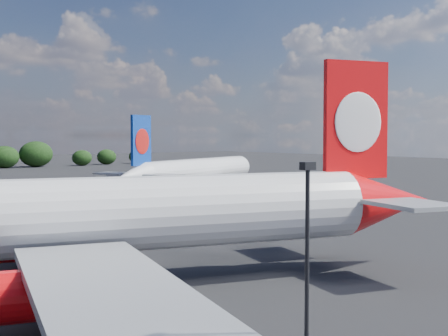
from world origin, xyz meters
TOP-DOWN VIEW (x-y plane):
  - qantas_airliner at (1.99, 5.97)m, footprint 51.84×49.69m
  - china_southern_airliner at (46.27, 59.98)m, footprint 41.51×40.02m
  - apron_lamp_post at (-3.56, -17.95)m, footprint 0.55×0.30m
  - floodlight_mast_near at (81.01, 52.14)m, footprint 1.60×1.60m

SIDE VIEW (x-z plane):
  - china_southern_airliner at x=46.27m, z-range -2.79..11.47m
  - qantas_airliner at x=1.99m, z-range -3.35..13.81m
  - apron_lamp_post at x=-3.56m, z-range 0.64..10.72m
  - floodlight_mast_near at x=81.01m, z-range 3.20..24.00m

